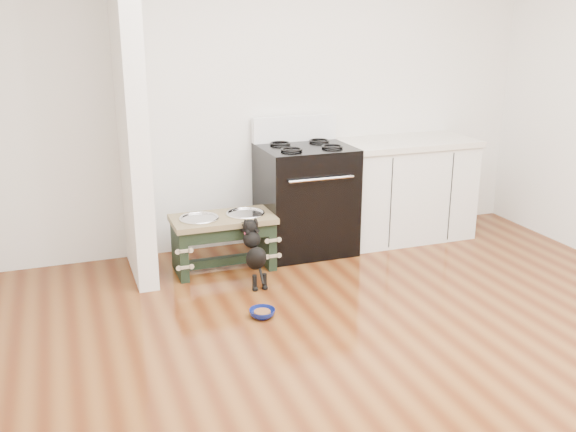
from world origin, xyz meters
name	(u,v)px	position (x,y,z in m)	size (l,w,h in m)	color
ground	(402,378)	(0.00, 0.00, 0.00)	(5.00, 5.00, 0.00)	#4D220D
room_shell	(420,90)	(0.00, 0.00, 1.62)	(5.00, 5.00, 5.00)	silver
partition_wall	(130,103)	(-1.18, 2.10, 1.35)	(0.15, 0.80, 2.70)	silver
oven_range	(305,197)	(0.25, 2.16, 0.48)	(0.76, 0.69, 1.14)	black
cabinet_run	(404,189)	(1.23, 2.18, 0.45)	(1.24, 0.64, 0.91)	silver
dog_feeder	(223,232)	(-0.54, 1.95, 0.32)	(0.81, 0.43, 0.46)	black
puppy	(254,251)	(-0.39, 1.58, 0.27)	(0.14, 0.42, 0.50)	black
floor_bowl	(262,313)	(-0.51, 1.01, 0.03)	(0.19, 0.19, 0.06)	navy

